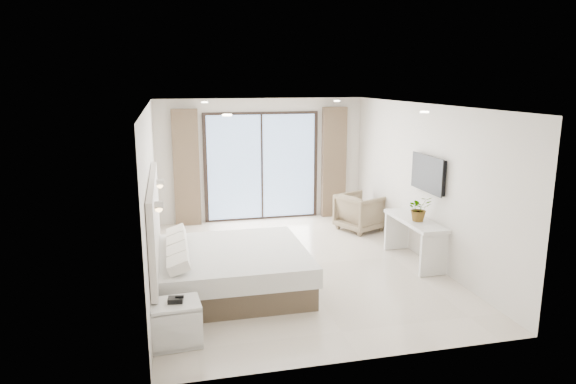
% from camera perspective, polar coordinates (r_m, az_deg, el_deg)
% --- Properties ---
extents(ground, '(6.20, 6.20, 0.00)m').
position_cam_1_polar(ground, '(8.83, 0.78, -8.15)').
color(ground, beige).
rests_on(ground, ground).
extents(room_shell, '(4.62, 6.22, 2.72)m').
position_cam_1_polar(room_shell, '(8.99, -1.45, 2.69)').
color(room_shell, silver).
rests_on(room_shell, ground).
extents(bed, '(2.22, 2.11, 0.76)m').
position_cam_1_polar(bed, '(7.80, -6.47, -8.53)').
color(bed, brown).
rests_on(bed, ground).
extents(nightstand, '(0.61, 0.51, 0.53)m').
position_cam_1_polar(nightstand, '(6.44, -12.33, -14.04)').
color(nightstand, silver).
rests_on(nightstand, ground).
extents(phone, '(0.19, 0.16, 0.06)m').
position_cam_1_polar(phone, '(6.32, -12.39, -11.62)').
color(phone, black).
rests_on(phone, nightstand).
extents(console_desk, '(0.48, 1.52, 0.77)m').
position_cam_1_polar(console_desk, '(9.09, 13.86, -4.20)').
color(console_desk, silver).
rests_on(console_desk, ground).
extents(plant, '(0.39, 0.43, 0.33)m').
position_cam_1_polar(plant, '(8.88, 14.36, -2.08)').
color(plant, '#33662D').
rests_on(plant, console_desk).
extents(armchair, '(1.04, 1.06, 0.85)m').
position_cam_1_polar(armchair, '(10.82, 8.09, -2.03)').
color(armchair, '#7E6C52').
rests_on(armchair, ground).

